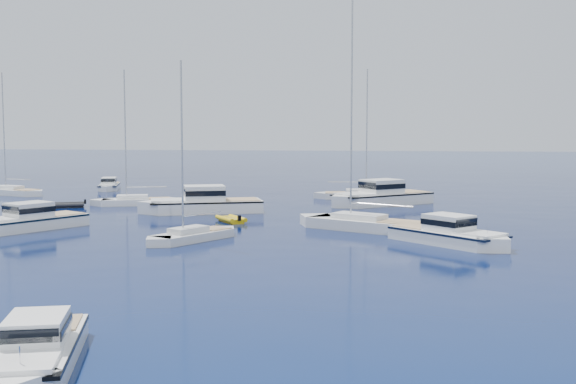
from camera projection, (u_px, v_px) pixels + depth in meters
name	position (u px, v px, depth m)	size (l,w,h in m)	color
ground	(289.00, 280.00, 37.11)	(400.00, 400.00, 0.00)	#081F53
motor_cruiser_near	(37.00, 367.00, 23.77)	(2.52, 8.22, 2.16)	white
motor_cruiser_right	(451.00, 244.00, 48.47)	(2.99, 9.77, 2.57)	white
motor_cruiser_left	(27.00, 230.00, 55.26)	(3.14, 10.25, 2.69)	white
motor_cruiser_centre	(202.00, 212.00, 66.39)	(3.72, 12.17, 3.20)	white
motor_cruiser_distant	(380.00, 205.00, 73.05)	(3.82, 12.50, 3.28)	white
motor_cruiser_horizon	(109.00, 190.00, 90.50)	(2.30, 7.53, 1.98)	white
sailboat_fore	(192.00, 240.00, 50.16)	(2.27, 8.75, 12.86)	silver
sailboat_mid_r	(365.00, 230.00, 55.28)	(3.26, 12.56, 18.46)	silver
sailboat_mid_l	(136.00, 205.00, 72.77)	(2.49, 9.58, 14.08)	white
sailboat_centre	(357.00, 199.00, 79.19)	(2.60, 9.99, 14.69)	silver
sailboat_far_l	(12.00, 195.00, 83.66)	(2.60, 9.99, 14.69)	white
tender_yellow	(231.00, 222.00, 59.84)	(1.87, 3.36, 0.95)	gold
tender_grey_far	(63.00, 207.00, 70.55)	(2.25, 4.19, 0.95)	black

